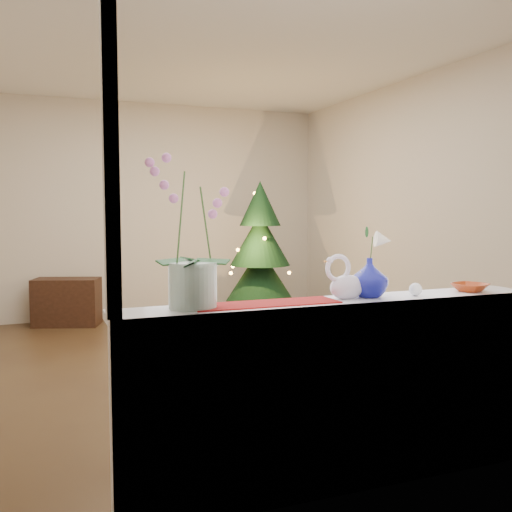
{
  "coord_description": "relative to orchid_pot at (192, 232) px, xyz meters",
  "views": [
    {
      "loc": [
        -1.37,
        -4.79,
        1.35
      ],
      "look_at": [
        -0.05,
        -1.4,
        1.06
      ],
      "focal_mm": 40.0,
      "sensor_mm": 36.0,
      "label": 1
    }
  ],
  "objects": [
    {
      "name": "ground",
      "position": [
        0.72,
        2.35,
        -1.26
      ],
      "size": [
        5.0,
        5.0,
        0.0
      ],
      "primitive_type": "plane",
      "color": "#3C2818",
      "rests_on": "ground"
    },
    {
      "name": "wall_back",
      "position": [
        0.72,
        4.85,
        0.09
      ],
      "size": [
        4.5,
        0.1,
        2.7
      ],
      "primitive_type": "cube",
      "color": "beige",
      "rests_on": "ground"
    },
    {
      "name": "wall_front",
      "position": [
        0.72,
        -0.15,
        0.09
      ],
      "size": [
        4.5,
        0.1,
        2.7
      ],
      "primitive_type": "cube",
      "color": "beige",
      "rests_on": "ground"
    },
    {
      "name": "wall_right",
      "position": [
        2.97,
        2.35,
        0.09
      ],
      "size": [
        0.1,
        5.0,
        2.7
      ],
      "primitive_type": "cube",
      "color": "beige",
      "rests_on": "ground"
    },
    {
      "name": "ceiling",
      "position": [
        0.72,
        2.35,
        1.44
      ],
      "size": [
        5.0,
        5.0,
        0.0
      ],
      "primitive_type": "plane",
      "color": "white",
      "rests_on": "wall_back"
    },
    {
      "name": "window_apron",
      "position": [
        0.72,
        -0.11,
        -0.82
      ],
      "size": [
        2.2,
        0.08,
        0.88
      ],
      "primitive_type": "cube",
      "color": "white",
      "rests_on": "ground"
    },
    {
      "name": "windowsill",
      "position": [
        0.72,
        -0.02,
        -0.36
      ],
      "size": [
        2.2,
        0.26,
        0.04
      ],
      "primitive_type": "cube",
      "color": "white",
      "rests_on": "window_apron"
    },
    {
      "name": "window_frame",
      "position": [
        0.72,
        -0.12,
        0.44
      ],
      "size": [
        2.22,
        0.06,
        1.6
      ],
      "primitive_type": null,
      "color": "white",
      "rests_on": "windowsill"
    },
    {
      "name": "runner",
      "position": [
        0.34,
        -0.02,
        -0.34
      ],
      "size": [
        0.7,
        0.2,
        0.01
      ],
      "primitive_type": "cube",
      "color": "maroon",
      "rests_on": "windowsill"
    },
    {
      "name": "orchid_pot",
      "position": [
        0.0,
        0.0,
        0.0
      ],
      "size": [
        0.29,
        0.29,
        0.68
      ],
      "primitive_type": null,
      "rotation": [
        0.0,
        0.0,
        -0.28
      ],
      "color": "silver",
      "rests_on": "windowsill"
    },
    {
      "name": "swan",
      "position": [
        0.78,
        -0.01,
        -0.24
      ],
      "size": [
        0.26,
        0.14,
        0.21
      ],
      "primitive_type": null,
      "rotation": [
        0.0,
        0.0,
        -0.13
      ],
      "color": "silver",
      "rests_on": "windowsill"
    },
    {
      "name": "blue_vase",
      "position": [
        0.91,
        -0.01,
        -0.23
      ],
      "size": [
        0.27,
        0.27,
        0.23
      ],
      "primitive_type": "imported",
      "rotation": [
        0.0,
        0.0,
        0.27
      ],
      "color": "#090D65",
      "rests_on": "windowsill"
    },
    {
      "name": "lily",
      "position": [
        0.91,
        -0.01,
        -0.03
      ],
      "size": [
        0.13,
        0.07,
        0.17
      ],
      "primitive_type": null,
      "color": "silver",
      "rests_on": "blue_vase"
    },
    {
      "name": "paperweight",
      "position": [
        1.15,
        -0.06,
        -0.31
      ],
      "size": [
        0.07,
        0.07,
        0.07
      ],
      "primitive_type": "sphere",
      "rotation": [
        0.0,
        0.0,
        -0.11
      ],
      "color": "white",
      "rests_on": "windowsill"
    },
    {
      "name": "amber_dish",
      "position": [
        1.52,
        -0.03,
        -0.32
      ],
      "size": [
        0.2,
        0.2,
        0.04
      ],
      "primitive_type": "imported",
      "rotation": [
        0.0,
        0.0,
        0.34
      ],
      "color": "#9A3413",
      "rests_on": "windowsill"
    },
    {
      "name": "xmas_tree",
      "position": [
        1.81,
        3.74,
        -0.41
      ],
      "size": [
        0.99,
        0.99,
        1.69
      ],
      "primitive_type": null,
      "rotation": [
        0.0,
        0.0,
        0.07
      ],
      "color": "black",
      "rests_on": "ground"
    },
    {
      "name": "side_table",
      "position": [
        -0.32,
        4.55,
        -0.98
      ],
      "size": [
        0.82,
        0.59,
        0.56
      ],
      "primitive_type": "cube",
      "rotation": [
        0.0,
        0.0,
        -0.33
      ],
      "color": "black",
      "rests_on": "ground"
    }
  ]
}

